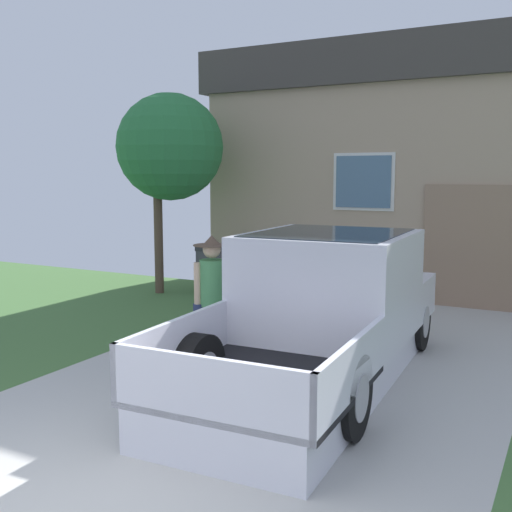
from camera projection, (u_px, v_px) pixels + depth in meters
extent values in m
cube|color=#B3B2AB|center=(306.00, 364.00, 7.92)|extent=(5.20, 9.00, 0.06)
cube|color=silver|center=(315.00, 364.00, 7.18)|extent=(1.95, 5.17, 0.42)
cube|color=silver|center=(329.00, 285.00, 7.49)|extent=(1.97, 2.13, 1.30)
cube|color=#1E2833|center=(330.00, 254.00, 7.44)|extent=(1.74, 1.96, 0.55)
cube|color=silver|center=(363.00, 293.00, 8.92)|extent=(1.93, 1.12, 0.57)
cube|color=black|center=(259.00, 384.00, 5.76)|extent=(1.97, 2.08, 0.06)
cube|color=silver|center=(177.00, 347.00, 6.12)|extent=(0.14, 2.00, 0.57)
cube|color=silver|center=(353.00, 372.00, 5.33)|extent=(0.14, 2.00, 0.57)
cube|color=silver|center=(207.00, 391.00, 4.86)|extent=(1.89, 0.14, 0.57)
cube|color=black|center=(276.00, 251.00, 8.54)|extent=(0.11, 0.18, 0.20)
cylinder|color=black|center=(307.00, 310.00, 9.17)|extent=(0.29, 0.81, 0.80)
cylinder|color=#9E9EA3|center=(307.00, 310.00, 9.17)|extent=(0.30, 0.45, 0.44)
cylinder|color=black|center=(417.00, 321.00, 8.48)|extent=(0.29, 0.81, 0.80)
cylinder|color=#9E9EA3|center=(417.00, 321.00, 8.48)|extent=(0.30, 0.45, 0.44)
cylinder|color=black|center=(196.00, 371.00, 6.30)|extent=(0.29, 0.81, 0.80)
cylinder|color=#9E9EA3|center=(196.00, 371.00, 6.30)|extent=(0.30, 0.45, 0.44)
cylinder|color=black|center=(348.00, 396.00, 5.60)|extent=(0.29, 0.81, 0.80)
cylinder|color=#9E9EA3|center=(348.00, 396.00, 5.60)|extent=(0.30, 0.45, 0.44)
cylinder|color=navy|center=(199.00, 336.00, 7.65)|extent=(0.13, 0.13, 0.82)
cylinder|color=navy|center=(226.00, 334.00, 7.72)|extent=(0.13, 0.13, 0.82)
cylinder|color=#4C9356|center=(212.00, 283.00, 7.60)|extent=(0.31, 0.31, 0.58)
cylinder|color=beige|center=(198.00, 286.00, 7.57)|extent=(0.09, 0.09, 0.59)
cylinder|color=beige|center=(227.00, 285.00, 7.63)|extent=(0.09, 0.09, 0.59)
sphere|color=beige|center=(212.00, 249.00, 7.54)|extent=(0.23, 0.23, 0.23)
cylinder|color=brown|center=(212.00, 245.00, 7.53)|extent=(0.46, 0.46, 0.01)
cone|color=brown|center=(212.00, 240.00, 7.53)|extent=(0.24, 0.24, 0.12)
cube|color=#232328|center=(203.00, 367.00, 7.39)|extent=(0.36, 0.21, 0.21)
torus|color=#232328|center=(203.00, 355.00, 7.37)|extent=(0.33, 0.02, 0.33)
cube|color=tan|center=(461.00, 190.00, 13.91)|extent=(9.69, 6.08, 4.16)
cube|color=#423D38|center=(466.00, 76.00, 13.57)|extent=(10.08, 6.33, 0.89)
cube|color=#93755B|center=(502.00, 249.00, 10.76)|extent=(2.75, 0.06, 2.25)
cube|color=slate|center=(363.00, 182.00, 11.80)|extent=(1.10, 0.05, 1.00)
cube|color=silver|center=(363.00, 182.00, 11.82)|extent=(1.23, 0.02, 1.12)
cylinder|color=brown|center=(159.00, 244.00, 12.46)|extent=(0.18, 0.18, 2.02)
sphere|color=#2A723B|center=(166.00, 146.00, 12.19)|extent=(1.89, 1.89, 1.89)
sphere|color=#2A723B|center=(170.00, 147.00, 12.17)|extent=(2.14, 2.14, 2.14)
cube|color=#424247|center=(217.00, 270.00, 12.41)|extent=(0.58, 0.68, 0.82)
cube|color=#2E2E31|center=(217.00, 247.00, 12.35)|extent=(0.60, 0.71, 0.10)
cylinder|color=black|center=(201.00, 291.00, 12.33)|extent=(0.05, 0.18, 0.18)
cylinder|color=black|center=(219.00, 293.00, 12.13)|extent=(0.05, 0.18, 0.18)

